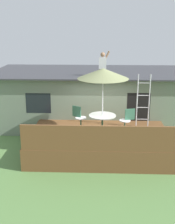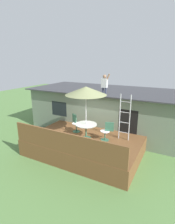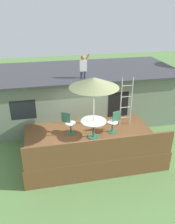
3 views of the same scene
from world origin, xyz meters
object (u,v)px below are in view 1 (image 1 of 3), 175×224
object	(u,v)px
patio_umbrella	(103,73)
patio_chair_left	(79,118)
person_figure	(103,62)
patio_table	(102,119)
patio_chair_right	(127,120)
step_ladder	(143,101)

from	to	relation	value
patio_umbrella	patio_chair_left	size ratio (longest dim) A/B	2.76
person_figure	patio_chair_left	distance (m)	2.74
patio_chair_left	patio_table	bearing A→B (deg)	0.00
patio_chair_left	patio_chair_right	bearing A→B (deg)	22.15
person_figure	patio_chair_right	size ratio (longest dim) A/B	1.21
step_ladder	patio_chair_left	xyz separation A→B (m)	(-2.56, -0.23, -0.64)
patio_umbrella	patio_chair_left	xyz separation A→B (m)	(-0.92, 0.54, -1.89)
patio_chair_left	patio_chair_right	world-z (taller)	same
person_figure	patio_chair_left	size ratio (longest dim) A/B	1.21
patio_umbrella	person_figure	xyz separation A→B (m)	(0.01, 2.15, 0.13)
step_ladder	patio_table	bearing A→B (deg)	-154.61
patio_chair_left	person_figure	bearing A→B (deg)	90.41
patio_table	person_figure	size ratio (longest dim) A/B	0.94
patio_table	patio_chair_right	size ratio (longest dim) A/B	1.13
step_ladder	patio_chair_right	size ratio (longest dim) A/B	2.39
step_ladder	person_figure	xyz separation A→B (m)	(-1.62, 1.38, 1.37)
patio_table	step_ladder	xyz separation A→B (m)	(1.63, 0.78, 0.51)
patio_chair_right	step_ladder	bearing A→B (deg)	-158.92
patio_chair_left	patio_chair_right	distance (m)	1.90
patio_chair_left	patio_umbrella	bearing A→B (deg)	0.00
patio_table	patio_chair_left	xyz separation A→B (m)	(-0.92, 0.54, -0.13)
person_figure	patio_chair_right	bearing A→B (deg)	-63.37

